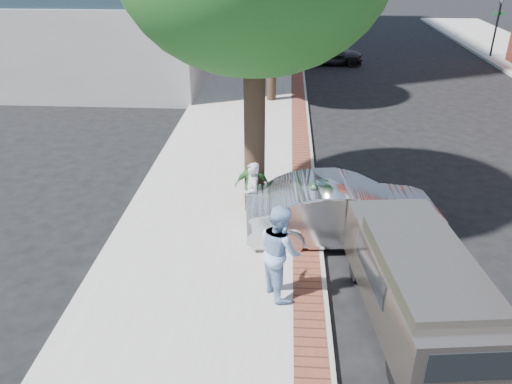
# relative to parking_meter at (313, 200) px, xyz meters

# --- Properties ---
(ground) EXTENTS (120.00, 120.00, 0.00)m
(ground) POSITION_rel_parking_meter_xyz_m (-0.82, -0.55, -1.21)
(ground) COLOR black
(ground) RESTS_ON ground
(sidewalk) EXTENTS (5.00, 60.00, 0.15)m
(sidewalk) POSITION_rel_parking_meter_xyz_m (-2.32, 7.45, -1.13)
(sidewalk) COLOR #9E9991
(sidewalk) RESTS_ON ground
(brick_strip) EXTENTS (0.60, 60.00, 0.01)m
(brick_strip) POSITION_rel_parking_meter_xyz_m (-0.12, 7.45, -1.05)
(brick_strip) COLOR brown
(brick_strip) RESTS_ON sidewalk
(curb) EXTENTS (0.10, 60.00, 0.15)m
(curb) POSITION_rel_parking_meter_xyz_m (0.23, 7.45, -1.13)
(curb) COLOR gray
(curb) RESTS_ON ground
(office_base) EXTENTS (18.20, 22.20, 4.00)m
(office_base) POSITION_rel_parking_meter_xyz_m (-13.82, 21.45, 0.79)
(office_base) COLOR gray
(office_base) RESTS_ON ground
(signal_near) EXTENTS (0.70, 0.15, 3.80)m
(signal_near) POSITION_rel_parking_meter_xyz_m (0.08, 21.45, 1.05)
(signal_near) COLOR black
(signal_near) RESTS_ON ground
(signal_far) EXTENTS (0.70, 0.15, 3.80)m
(signal_far) POSITION_rel_parking_meter_xyz_m (11.68, 21.45, 1.05)
(signal_far) COLOR black
(signal_far) RESTS_ON ground
(parking_meter) EXTENTS (0.12, 0.32, 1.47)m
(parking_meter) POSITION_rel_parking_meter_xyz_m (0.00, 0.00, 0.00)
(parking_meter) COLOR gray
(parking_meter) RESTS_ON sidewalk
(person_gray) EXTENTS (0.58, 0.70, 1.65)m
(person_gray) POSITION_rel_parking_meter_xyz_m (-1.44, 0.62, -0.23)
(person_gray) COLOR #A5A5AA
(person_gray) RESTS_ON sidewalk
(person_officer) EXTENTS (1.10, 1.19, 1.97)m
(person_officer) POSITION_rel_parking_meter_xyz_m (-0.72, -2.04, -0.07)
(person_officer) COLOR #92B4E1
(person_officer) RESTS_ON sidewalk
(person_green) EXTENTS (0.92, 0.40, 1.55)m
(person_green) POSITION_rel_parking_meter_xyz_m (-1.46, 1.21, -0.28)
(person_green) COLOR #3D813A
(person_green) RESTS_ON sidewalk
(sedan_silver) EXTENTS (4.82, 2.13, 1.54)m
(sedan_silver) POSITION_rel_parking_meter_xyz_m (0.78, 0.31, -0.44)
(sedan_silver) COLOR #B8BBBF
(sedan_silver) RESTS_ON ground
(bg_car) EXTENTS (3.81, 1.55, 1.29)m
(bg_car) POSITION_rel_parking_meter_xyz_m (1.76, 19.19, -0.56)
(bg_car) COLOR black
(bg_car) RESTS_ON ground
(van) EXTENTS (2.21, 4.65, 1.66)m
(van) POSITION_rel_parking_meter_xyz_m (1.81, -2.50, -0.30)
(van) COLOR gray
(van) RESTS_ON ground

